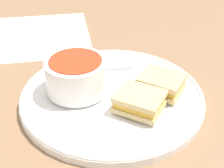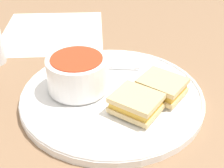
{
  "view_description": "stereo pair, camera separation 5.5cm",
  "coord_description": "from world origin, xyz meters",
  "px_view_note": "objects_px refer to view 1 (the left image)",
  "views": [
    {
      "loc": [
        0.08,
        0.45,
        0.34
      ],
      "look_at": [
        0.0,
        0.0,
        0.03
      ],
      "focal_mm": 50.0,
      "sensor_mm": 36.0,
      "label": 1
    },
    {
      "loc": [
        0.02,
        0.46,
        0.34
      ],
      "look_at": [
        0.0,
        0.0,
        0.03
      ],
      "focal_mm": 50.0,
      "sensor_mm": 36.0,
      "label": 2
    }
  ],
  "objects_px": {
    "soup_bowl": "(76,75)",
    "sandwich_half_far": "(161,83)",
    "spoon": "(95,66)",
    "sandwich_half_near": "(140,101)"
  },
  "relations": [
    {
      "from": "soup_bowl",
      "to": "sandwich_half_near",
      "type": "bearing_deg",
      "value": 143.52
    },
    {
      "from": "sandwich_half_near",
      "to": "sandwich_half_far",
      "type": "distance_m",
      "value": 0.07
    },
    {
      "from": "spoon",
      "to": "sandwich_half_near",
      "type": "distance_m",
      "value": 0.15
    },
    {
      "from": "soup_bowl",
      "to": "sandwich_half_near",
      "type": "xyz_separation_m",
      "value": [
        -0.1,
        0.07,
        -0.02
      ]
    },
    {
      "from": "soup_bowl",
      "to": "sandwich_half_far",
      "type": "height_order",
      "value": "soup_bowl"
    },
    {
      "from": "soup_bowl",
      "to": "sandwich_half_far",
      "type": "distance_m",
      "value": 0.15
    },
    {
      "from": "soup_bowl",
      "to": "spoon",
      "type": "xyz_separation_m",
      "value": [
        -0.04,
        -0.07,
        -0.03
      ]
    },
    {
      "from": "soup_bowl",
      "to": "sandwich_half_near",
      "type": "relative_size",
      "value": 1.11
    },
    {
      "from": "soup_bowl",
      "to": "spoon",
      "type": "bearing_deg",
      "value": -120.55
    },
    {
      "from": "spoon",
      "to": "sandwich_half_far",
      "type": "distance_m",
      "value": 0.15
    }
  ]
}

